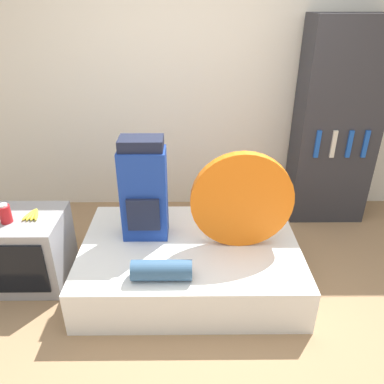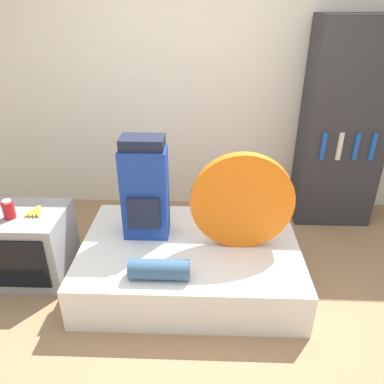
% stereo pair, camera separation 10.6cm
% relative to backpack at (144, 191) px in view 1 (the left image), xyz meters
% --- Properties ---
extents(ground_plane, '(16.00, 16.00, 0.00)m').
position_rel_backpack_xyz_m(ground_plane, '(0.41, -0.65, -0.74)').
color(ground_plane, '#997551').
extents(wall_back, '(8.00, 0.05, 2.60)m').
position_rel_backpack_xyz_m(wall_back, '(0.41, 1.19, 0.56)').
color(wall_back, silver).
rests_on(wall_back, ground_plane).
extents(bed, '(1.68, 1.16, 0.35)m').
position_rel_backpack_xyz_m(bed, '(0.35, -0.13, -0.57)').
color(bed, white).
rests_on(bed, ground_plane).
extents(backpack, '(0.35, 0.25, 0.81)m').
position_rel_backpack_xyz_m(backpack, '(0.00, 0.00, 0.00)').
color(backpack, navy).
rests_on(backpack, bed).
extents(tent_bag, '(0.75, 0.07, 0.75)m').
position_rel_backpack_xyz_m(tent_bag, '(0.73, -0.13, -0.02)').
color(tent_bag, orange).
rests_on(tent_bag, bed).
extents(sleeping_roll, '(0.41, 0.14, 0.14)m').
position_rel_backpack_xyz_m(sleeping_roll, '(0.16, -0.54, -0.32)').
color(sleeping_roll, '#33567A').
rests_on(sleeping_roll, bed).
extents(television, '(0.60, 0.54, 0.58)m').
position_rel_backpack_xyz_m(television, '(-0.93, -0.12, -0.45)').
color(television, '#939399').
rests_on(television, ground_plane).
extents(canister, '(0.08, 0.08, 0.15)m').
position_rel_backpack_xyz_m(canister, '(-1.00, -0.17, -0.09)').
color(canister, '#B2191E').
rests_on(canister, television).
extents(banana_bunch, '(0.13, 0.17, 0.03)m').
position_rel_backpack_xyz_m(banana_bunch, '(-0.83, -0.09, -0.15)').
color(banana_bunch, yellow).
rests_on(banana_bunch, television).
extents(bookshelf, '(0.74, 0.42, 1.93)m').
position_rel_backpack_xyz_m(bookshelf, '(1.74, 0.91, 0.22)').
color(bookshelf, '#2D2D33').
rests_on(bookshelf, ground_plane).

